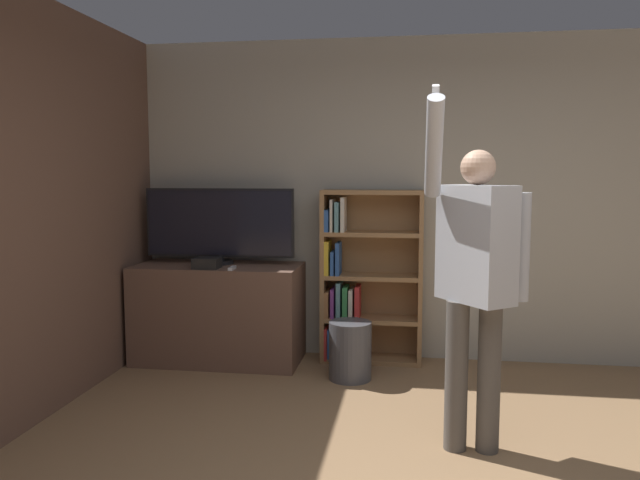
{
  "coord_description": "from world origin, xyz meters",
  "views": [
    {
      "loc": [
        -0.22,
        -2.67,
        1.58
      ],
      "look_at": [
        -0.85,
        1.52,
        1.12
      ],
      "focal_mm": 35.0,
      "sensor_mm": 36.0,
      "label": 1
    }
  ],
  "objects_px": {
    "game_console": "(207,263)",
    "person": "(475,271)",
    "television": "(220,225)",
    "bookshelf": "(362,280)",
    "waste_bin": "(350,350)"
  },
  "relations": [
    {
      "from": "bookshelf",
      "to": "television",
      "type": "bearing_deg",
      "value": -173.85
    },
    {
      "from": "bookshelf",
      "to": "person",
      "type": "xyz_separation_m",
      "value": [
        0.76,
        -1.64,
        0.35
      ]
    },
    {
      "from": "game_console",
      "to": "bookshelf",
      "type": "xyz_separation_m",
      "value": [
        1.22,
        0.39,
        -0.17
      ]
    },
    {
      "from": "television",
      "to": "person",
      "type": "distance_m",
      "value": 2.47
    },
    {
      "from": "bookshelf",
      "to": "person",
      "type": "bearing_deg",
      "value": -65.04
    },
    {
      "from": "game_console",
      "to": "person",
      "type": "relative_size",
      "value": 0.1
    },
    {
      "from": "television",
      "to": "waste_bin",
      "type": "height_order",
      "value": "television"
    },
    {
      "from": "bookshelf",
      "to": "person",
      "type": "height_order",
      "value": "person"
    },
    {
      "from": "game_console",
      "to": "bookshelf",
      "type": "height_order",
      "value": "bookshelf"
    },
    {
      "from": "person",
      "to": "waste_bin",
      "type": "height_order",
      "value": "person"
    },
    {
      "from": "person",
      "to": "waste_bin",
      "type": "xyz_separation_m",
      "value": [
        -0.81,
        1.14,
        -0.81
      ]
    },
    {
      "from": "television",
      "to": "waste_bin",
      "type": "relative_size",
      "value": 2.83
    },
    {
      "from": "waste_bin",
      "to": "bookshelf",
      "type": "bearing_deg",
      "value": 84.44
    },
    {
      "from": "television",
      "to": "waste_bin",
      "type": "distance_m",
      "value": 1.52
    },
    {
      "from": "television",
      "to": "waste_bin",
      "type": "xyz_separation_m",
      "value": [
        1.14,
        -0.37,
        -0.93
      ]
    }
  ]
}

